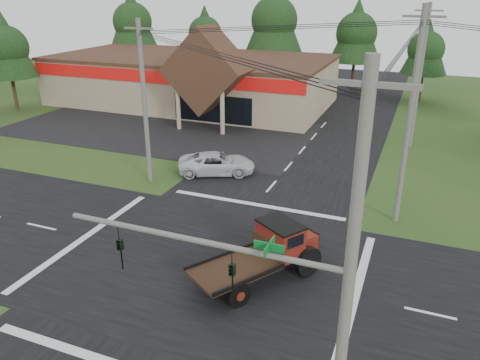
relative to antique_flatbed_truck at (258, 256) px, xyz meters
The scene contains 18 objects.
ground 3.06m from the antique_flatbed_truck, behind, with size 120.00×120.00×0.00m, color #244318.
road_ns 3.06m from the antique_flatbed_truck, behind, with size 12.00×120.00×0.02m, color black.
road_ew 3.06m from the antique_flatbed_truck, behind, with size 120.00×12.00×0.02m, color black.
parking_apron 25.63m from the antique_flatbed_truck, 130.90° to the left, with size 28.00×14.00×0.02m, color black.
cvs_building 35.19m from the antique_flatbed_truck, 121.68° to the left, with size 30.40×18.20×9.19m.
traffic_signal_mast 8.39m from the antique_flatbed_truck, 66.84° to the right, with size 8.12×0.24×7.00m.
utility_pole_nr 9.62m from the antique_flatbed_truck, 56.46° to the right, with size 2.00×0.30×11.00m.
utility_pole_nw 14.23m from the antique_flatbed_truck, 142.19° to the left, with size 2.00×0.30×10.50m.
utility_pole_ne 10.88m from the antique_flatbed_truck, 57.89° to the left, with size 2.00×0.30×11.50m.
utility_pole_n 23.39m from the antique_flatbed_truck, 76.80° to the left, with size 2.00×0.30×11.20m.
tree_row_a 52.41m from the antique_flatbed_truck, 129.07° to the left, with size 6.72×6.72×12.12m.
tree_row_b 48.38m from the antique_flatbed_truck, 118.25° to the left, with size 5.60×5.60×10.10m.
tree_row_c 43.91m from the antique_flatbed_truck, 107.15° to the left, with size 7.28×7.28×13.13m.
tree_row_d 42.88m from the antique_flatbed_truck, 93.73° to the left, with size 6.16×6.16×11.11m.
tree_row_e 40.97m from the antique_flatbed_truck, 82.60° to the left, with size 5.04×5.04×9.09m.
tree_side_w 40.64m from the antique_flatbed_truck, 149.65° to the left, with size 5.60×5.60×10.10m.
antique_flatbed_truck is the anchor object (origin of this frame).
white_pickup 13.32m from the antique_flatbed_truck, 122.29° to the left, with size 2.46×5.33×1.48m, color silver.
Camera 1 is at (8.54, -17.09, 12.18)m, focal length 35.00 mm.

